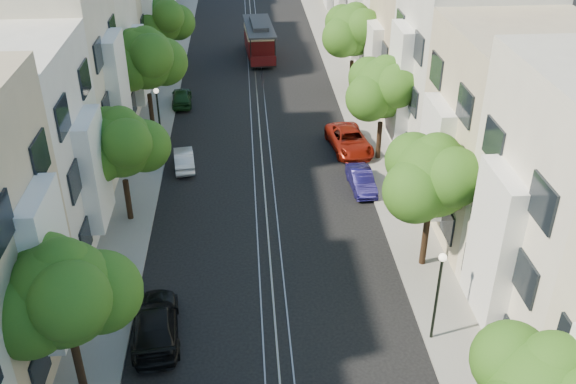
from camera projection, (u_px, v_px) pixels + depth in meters
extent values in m
plane|color=black|center=(258.00, 112.00, 46.50)|extent=(200.00, 200.00, 0.00)
cube|color=gray|center=(357.00, 108.00, 46.92)|extent=(2.50, 80.00, 0.12)
cube|color=gray|center=(157.00, 114.00, 46.02)|extent=(2.50, 80.00, 0.12)
cube|color=gray|center=(251.00, 112.00, 46.46)|extent=(0.06, 80.00, 0.02)
cube|color=gray|center=(258.00, 111.00, 46.50)|extent=(0.06, 80.00, 0.02)
cube|color=gray|center=(266.00, 111.00, 46.53)|extent=(0.06, 80.00, 0.02)
cube|color=tan|center=(258.00, 112.00, 46.50)|extent=(0.08, 80.00, 0.01)
cube|color=white|center=(494.00, 244.00, 24.01)|extent=(0.90, 3.04, 6.05)
cube|color=beige|center=(515.00, 140.00, 30.94)|extent=(7.00, 8.00, 10.00)
cube|color=white|center=(435.00, 157.00, 31.11)|extent=(0.90, 3.04, 5.50)
cube|color=silver|center=(466.00, 65.00, 37.32)|extent=(7.00, 8.00, 12.00)
cube|color=white|center=(400.00, 82.00, 37.57)|extent=(0.90, 3.04, 6.60)
cube|color=#C6B28C|center=(428.00, 47.00, 44.97)|extent=(7.00, 8.00, 9.00)
cube|color=white|center=(373.00, 59.00, 45.10)|extent=(0.90, 3.04, 4.95)
cube|color=white|center=(403.00, 8.00, 51.47)|extent=(7.00, 8.00, 10.50)
cube|color=white|center=(356.00, 19.00, 51.66)|extent=(0.90, 3.04, 5.78)
cube|color=white|center=(49.00, 265.00, 23.05)|extent=(0.90, 3.04, 5.93)
cube|color=white|center=(6.00, 158.00, 29.51)|extent=(7.00, 8.00, 9.80)
cube|color=white|center=(93.00, 170.00, 30.14)|extent=(0.90, 3.04, 5.39)
cube|color=beige|center=(46.00, 77.00, 35.91)|extent=(7.00, 8.00, 11.76)
cube|color=white|center=(117.00, 91.00, 36.61)|extent=(0.90, 3.04, 6.47)
cube|color=silver|center=(80.00, 57.00, 43.53)|extent=(7.00, 8.00, 8.82)
cube|color=white|center=(138.00, 65.00, 44.13)|extent=(0.90, 3.04, 4.85)
cube|color=beige|center=(100.00, 15.00, 50.05)|extent=(7.00, 8.00, 10.29)
cube|color=white|center=(150.00, 24.00, 50.70)|extent=(0.90, 3.04, 5.66)
sphere|color=#295715|center=(554.00, 367.00, 17.63)|extent=(2.03, 2.03, 2.03)
cylinder|color=black|center=(425.00, 241.00, 29.91)|extent=(0.30, 0.30, 2.45)
sphere|color=#295715|center=(433.00, 177.00, 28.16)|extent=(3.64, 3.64, 3.64)
sphere|color=#295715|center=(453.00, 178.00, 28.86)|extent=(2.91, 2.91, 2.91)
sphere|color=#295715|center=(415.00, 191.00, 27.65)|extent=(2.84, 2.84, 2.84)
sphere|color=#295715|center=(437.00, 157.00, 27.80)|extent=(2.18, 2.18, 2.18)
cylinder|color=black|center=(379.00, 140.00, 39.40)|extent=(0.30, 0.30, 2.38)
sphere|color=#295715|center=(383.00, 88.00, 37.70)|extent=(3.54, 3.54, 3.54)
sphere|color=#295715|center=(399.00, 91.00, 38.40)|extent=(2.83, 2.83, 2.83)
sphere|color=#295715|center=(369.00, 98.00, 37.19)|extent=(2.76, 2.76, 2.76)
sphere|color=#295715|center=(386.00, 73.00, 37.33)|extent=(2.12, 2.12, 2.12)
cylinder|color=black|center=(351.00, 77.00, 48.83)|extent=(0.30, 0.30, 2.52)
sphere|color=#295715|center=(353.00, 30.00, 47.03)|extent=(3.74, 3.74, 3.74)
sphere|color=#295715|center=(367.00, 33.00, 47.73)|extent=(3.00, 3.00, 3.00)
sphere|color=#295715|center=(342.00, 37.00, 46.52)|extent=(2.92, 2.92, 2.92)
sphere|color=#295715|center=(355.00, 18.00, 46.67)|extent=(2.25, 2.25, 2.25)
cylinder|color=black|center=(80.00, 369.00, 23.00)|extent=(0.30, 0.30, 2.45)
sphere|color=#295715|center=(63.00, 293.00, 21.25)|extent=(3.64, 3.64, 3.64)
sphere|color=#295715|center=(101.00, 292.00, 21.95)|extent=(2.91, 2.91, 2.91)
sphere|color=#295715|center=(29.00, 316.00, 20.74)|extent=(2.84, 2.84, 2.84)
sphere|color=#295715|center=(62.00, 270.00, 20.88)|extent=(2.18, 2.18, 2.18)
cylinder|color=black|center=(128.00, 199.00, 33.37)|extent=(0.30, 0.30, 2.27)
sphere|color=#295715|center=(120.00, 144.00, 31.75)|extent=(3.38, 3.38, 3.38)
sphere|color=#295715|center=(144.00, 146.00, 32.45)|extent=(2.70, 2.70, 2.70)
sphere|color=#295715|center=(99.00, 156.00, 31.24)|extent=(2.64, 2.64, 2.64)
sphere|color=#295715|center=(120.00, 126.00, 31.38)|extent=(2.03, 2.03, 2.03)
cylinder|color=black|center=(151.00, 113.00, 42.75)|extent=(0.30, 0.30, 2.62)
sphere|color=#295715|center=(145.00, 59.00, 40.88)|extent=(3.90, 3.90, 3.90)
sphere|color=#295715|center=(164.00, 62.00, 41.58)|extent=(3.12, 3.12, 3.12)
sphere|color=#295715|center=(129.00, 67.00, 40.37)|extent=(3.04, 3.04, 3.04)
sphere|color=#295715|center=(145.00, 44.00, 40.51)|extent=(2.34, 2.34, 2.34)
cylinder|color=black|center=(167.00, 60.00, 52.28)|extent=(0.30, 0.30, 2.38)
sphere|color=#295715|center=(163.00, 19.00, 50.58)|extent=(3.54, 3.54, 3.54)
sphere|color=#295715|center=(178.00, 22.00, 51.28)|extent=(2.83, 2.83, 2.83)
sphere|color=#295715|center=(150.00, 26.00, 50.07)|extent=(2.76, 2.76, 2.76)
sphere|color=#295715|center=(163.00, 7.00, 50.22)|extent=(2.12, 2.12, 2.12)
cylinder|color=black|center=(437.00, 299.00, 25.16)|extent=(0.12, 0.12, 4.00)
sphere|color=#FFF2CC|center=(443.00, 257.00, 24.15)|extent=(0.32, 0.32, 0.32)
cylinder|color=black|center=(159.00, 121.00, 39.88)|extent=(0.12, 0.12, 4.00)
sphere|color=#FFF2CC|center=(156.00, 91.00, 38.87)|extent=(0.32, 0.32, 0.32)
cube|color=black|center=(259.00, 52.00, 56.94)|extent=(2.59, 7.59, 0.28)
cube|color=#4E0D0E|center=(259.00, 40.00, 56.38)|extent=(2.52, 4.80, 2.24)
cube|color=beige|center=(259.00, 30.00, 55.95)|extent=(2.57, 4.85, 0.56)
cube|color=#2D2D30|center=(259.00, 26.00, 55.76)|extent=(2.78, 7.60, 0.17)
cube|color=#2D2D30|center=(259.00, 23.00, 55.64)|extent=(1.56, 4.28, 0.33)
imported|color=#0F0C3C|center=(361.00, 180.00, 36.56)|extent=(1.39, 3.51, 1.14)
imported|color=maroon|center=(349.00, 140.00, 40.82)|extent=(2.81, 5.09, 1.35)
imported|color=black|center=(155.00, 323.00, 26.05)|extent=(2.40, 4.88, 1.36)
imported|color=silver|center=(184.00, 159.00, 38.86)|extent=(1.54, 3.41, 1.09)
imported|color=#163816|center=(182.00, 97.00, 47.34)|extent=(1.65, 3.65, 1.22)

